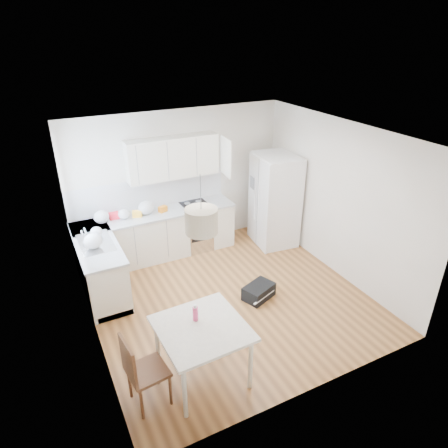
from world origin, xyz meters
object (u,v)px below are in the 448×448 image
object	(u,v)px
refrigerator	(275,200)
dining_table	(202,333)
gym_bag	(259,292)
dining_chair	(148,369)

from	to	relation	value
refrigerator	dining_table	size ratio (longest dim) A/B	1.72
gym_bag	dining_chair	bearing A→B (deg)	-173.24
refrigerator	dining_chair	bearing A→B (deg)	-135.71
refrigerator	dining_chair	world-z (taller)	refrigerator
refrigerator	dining_table	distance (m)	3.84
dining_chair	gym_bag	xyz separation A→B (m)	(2.19, 1.15, -0.38)
dining_table	dining_chair	world-z (taller)	dining_chair
dining_table	gym_bag	bearing A→B (deg)	34.29
dining_chair	gym_bag	distance (m)	2.50
refrigerator	gym_bag	world-z (taller)	refrigerator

